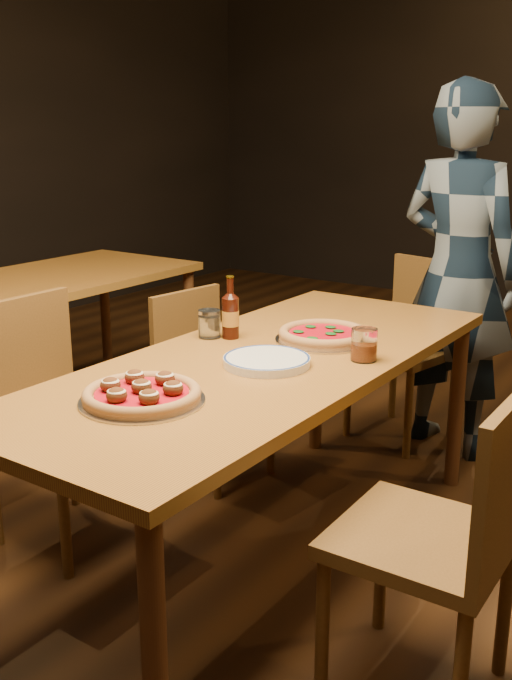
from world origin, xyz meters
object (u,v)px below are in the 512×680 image
Objects in this scene: chair_main_sw at (216,383)px; plate_stack at (267,361)px; chair_end at (403,348)px; chair_main_e at (421,536)px; table_main at (265,377)px; amber_glass at (364,345)px; table_left at (12,298)px; pizza_meatball at (142,394)px; pizza_margherita at (324,335)px; water_glass at (209,324)px; diner at (459,273)px; beer_bottle at (230,316)px; chair_main_nw at (64,421)px.

chair_main_sw reaches higher than plate_stack.
chair_end reaches higher than plate_stack.
chair_main_sw is 0.91× the size of chair_main_e.
amber_glass is (0.29, 0.15, 0.13)m from table_main.
pizza_meatball is (1.66, -0.85, 0.10)m from table_left.
table_left is 1.80m from plate_stack.
chair_main_sw reaches higher than table_main.
pizza_margherita is at bearing -70.06° from chair_end.
pizza_meatball reaches higher than table_main.
chair_main_sw is 0.97m from amber_glass.
water_glass is 0.06× the size of diner.
beer_bottle reaches higher than plate_stack.
water_glass reaches higher than pizza_meatball.
water_glass reaches higher than pizza_margherita.
amber_glass reaches higher than water_glass.
table_main is at bearing -28.03° from beer_bottle.
amber_glass reaches higher than pizza_margherita.
water_glass reaches higher than table_main.
chair_main_e is (1.25, -0.75, 0.04)m from chair_main_sw.
beer_bottle reaches higher than chair_end.
water_glass is at bearing 156.12° from plate_stack.
chair_main_e is 2.63× the size of pizza_meatball.
chair_end is 8.98× the size of water_glass.
pizza_margherita is (0.73, 0.58, 0.30)m from chair_main_nw.
pizza_meatball is at bearing -97.32° from pizza_margherita.
pizza_margherita is (0.13, -1.01, 0.32)m from chair_end.
pizza_margherita is at bearing 82.68° from pizza_meatball.
chair_main_e reaches higher than table_left.
water_glass is (0.37, 0.39, 0.33)m from chair_main_nw.
chair_main_nw is 0.71m from beer_bottle.
diner is at bearing -31.92° from chair_main_sw.
beer_bottle is at bearing -6.85° from table_left.
table_left is 5.78× the size of pizza_margherita.
beer_bottle is (-0.29, 0.19, 0.07)m from plate_stack.
beer_bottle reaches higher than pizza_margherita.
table_left is 5.69× the size of pizza_meatball.
chair_main_sw is 2.43× the size of pizza_margherita.
chair_main_sw is 1.17m from pizza_meatball.
chair_end is 1.07m from pizza_margherita.
chair_main_e is at bearing -113.54° from chair_main_sw.
diner is (1.87, 1.03, 0.17)m from table_left.
chair_end reaches higher than pizza_meatball.
water_glass reaches higher than plate_stack.
chair_main_nw is 1.70m from chair_end.
chair_main_nw reaches higher than table_main.
amber_glass reaches higher than plate_stack.
table_main is at bearing 85.59° from pizza_meatball.
chair_main_e is at bearing -21.39° from water_glass.
beer_bottle is (0.43, 0.42, 0.36)m from chair_main_nw.
water_glass is at bearing -137.46° from chair_main_sw.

